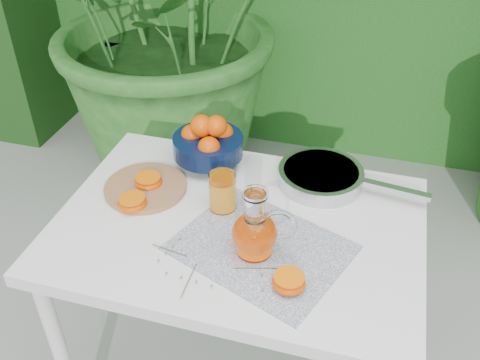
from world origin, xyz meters
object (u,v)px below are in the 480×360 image
(fruit_bowl, at_px, (208,141))
(juice_pitcher, at_px, (256,232))
(cutting_board, at_px, (146,187))
(saute_pan, at_px, (322,176))
(white_table, at_px, (238,244))

(fruit_bowl, distance_m, juice_pitcher, 0.43)
(cutting_board, distance_m, fruit_bowl, 0.24)
(juice_pitcher, bearing_deg, fruit_bowl, 124.62)
(cutting_board, height_order, fruit_bowl, fruit_bowl)
(cutting_board, relative_size, juice_pitcher, 1.28)
(fruit_bowl, xyz_separation_m, saute_pan, (0.36, -0.01, -0.05))
(cutting_board, bearing_deg, white_table, -12.43)
(white_table, bearing_deg, fruit_bowl, 123.79)
(white_table, distance_m, juice_pitcher, 0.20)
(white_table, height_order, saute_pan, saute_pan)
(white_table, xyz_separation_m, cutting_board, (-0.31, 0.07, 0.09))
(saute_pan, bearing_deg, fruit_bowl, 178.45)
(white_table, xyz_separation_m, saute_pan, (0.19, 0.24, 0.11))
(cutting_board, bearing_deg, juice_pitcher, -23.80)
(white_table, height_order, fruit_bowl, fruit_bowl)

